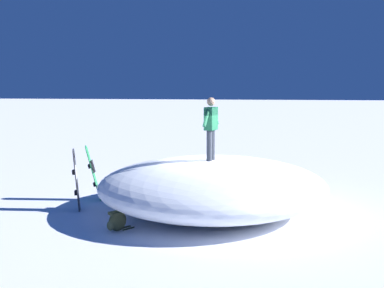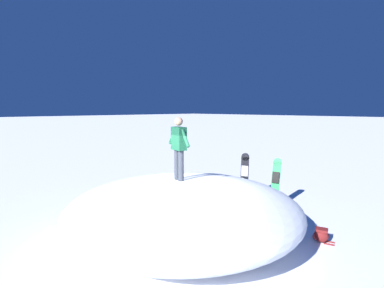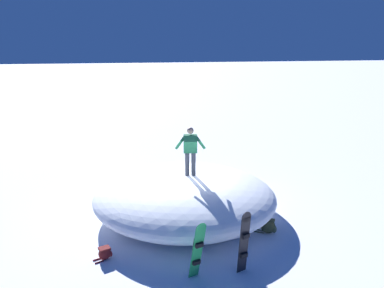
# 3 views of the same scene
# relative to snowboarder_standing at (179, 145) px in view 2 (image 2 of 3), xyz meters

# --- Properties ---
(ground) EXTENTS (240.00, 240.00, 0.00)m
(ground) POSITION_rel_snowboarder_standing_xyz_m (0.15, 0.36, -2.25)
(ground) COLOR white
(snow_mound) EXTENTS (8.17, 8.19, 1.36)m
(snow_mound) POSITION_rel_snowboarder_standing_xyz_m (0.02, 0.19, -1.57)
(snow_mound) COLOR white
(snow_mound) RESTS_ON ground
(snowboarder_standing) EXTENTS (0.31, 0.97, 1.58)m
(snowboarder_standing) POSITION_rel_snowboarder_standing_xyz_m (0.00, 0.00, 0.00)
(snowboarder_standing) COLOR #333842
(snowboarder_standing) RESTS_ON snow_mound
(snowboard_primary_upright) EXTENTS (0.23, 0.31, 1.64)m
(snowboard_primary_upright) POSITION_rel_snowboarder_standing_xyz_m (-3.45, -0.45, -1.41)
(snowboard_primary_upright) COLOR black
(snowboard_primary_upright) RESTS_ON ground
(snowboard_secondary_upright) EXTENTS (0.46, 0.36, 1.58)m
(snowboard_secondary_upright) POSITION_rel_snowboarder_standing_xyz_m (-3.48, 0.72, -1.44)
(snowboard_secondary_upright) COLOR #1E8C47
(snowboard_secondary_upright) RESTS_ON ground
(backpack_near) EXTENTS (0.36, 0.52, 0.34)m
(backpack_near) POSITION_rel_snowboarder_standing_xyz_m (-1.99, 2.80, -2.08)
(backpack_near) COLOR maroon
(backpack_near) RESTS_ON ground
(backpack_far) EXTENTS (0.53, 0.65, 0.45)m
(backpack_far) POSITION_rel_snowboarder_standing_xyz_m (-1.81, -1.91, -2.02)
(backpack_far) COLOR #383D23
(backpack_far) RESTS_ON ground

